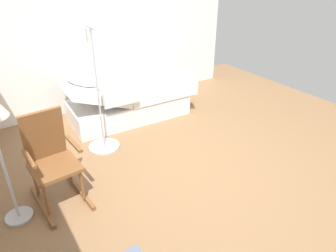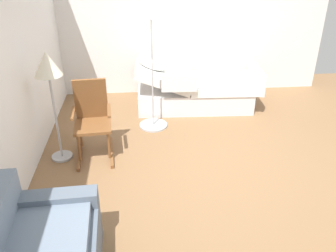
{
  "view_description": "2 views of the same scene",
  "coord_description": "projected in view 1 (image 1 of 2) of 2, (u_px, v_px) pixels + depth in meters",
  "views": [
    {
      "loc": [
        -2.3,
        2.07,
        2.38
      ],
      "look_at": [
        0.14,
        0.48,
        0.81
      ],
      "focal_mm": 32.82,
      "sensor_mm": 36.0,
      "label": 1
    },
    {
      "loc": [
        -3.67,
        1.0,
        2.68
      ],
      "look_at": [
        0.01,
        0.67,
        0.71
      ],
      "focal_mm": 38.27,
      "sensor_mm": 36.0,
      "label": 2
    }
  ],
  "objects": [
    {
      "name": "side_wall",
      "position": [
        106.0,
        29.0,
        5.26
      ],
      "size": [
        0.1,
        4.94,
        2.7
      ],
      "primitive_type": "cube",
      "color": "white",
      "rests_on": "ground"
    },
    {
      "name": "ground_plane",
      "position": [
        206.0,
        178.0,
        3.82
      ],
      "size": [
        6.94,
        6.94,
        0.0
      ],
      "primitive_type": "plane",
      "color": "olive"
    },
    {
      "name": "rocking_chair",
      "position": [
        52.0,
        160.0,
        3.28
      ],
      "size": [
        0.79,
        0.53,
        1.05
      ],
      "color": "brown",
      "rests_on": "ground"
    },
    {
      "name": "hospital_bed",
      "position": [
        128.0,
        101.0,
        5.17
      ],
      "size": [
        1.07,
        2.15,
        0.93
      ],
      "color": "silver",
      "rests_on": "ground"
    },
    {
      "name": "iv_pole",
      "position": [
        102.0,
        132.0,
        4.32
      ],
      "size": [
        0.44,
        0.44,
        1.69
      ],
      "color": "#B2B5BA",
      "rests_on": "ground"
    }
  ]
}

